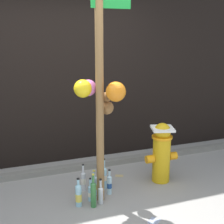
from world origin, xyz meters
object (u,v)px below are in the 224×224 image
(memorial_post, at_px, (100,67))
(bottle_0, at_px, (101,194))
(bottle_3, at_px, (79,195))
(bottle_5, at_px, (104,177))
(fire_hydrant, at_px, (162,151))
(bottle_6, at_px, (83,180))
(bottle_4, at_px, (109,184))
(bottle_2, at_px, (90,192))
(bottle_7, at_px, (94,185))
(bottle_1, at_px, (93,193))

(memorial_post, distance_m, bottle_0, 1.47)
(bottle_3, height_order, bottle_5, bottle_5)
(fire_hydrant, xyz_separation_m, bottle_6, (-1.05, 0.09, -0.29))
(bottle_3, relative_size, bottle_4, 1.06)
(bottle_2, relative_size, bottle_3, 0.85)
(fire_hydrant, xyz_separation_m, bottle_0, (-0.95, -0.29, -0.30))
(memorial_post, bearing_deg, bottle_3, -168.86)
(bottle_0, distance_m, bottle_7, 0.24)
(bottle_4, bearing_deg, bottle_5, 94.18)
(bottle_5, bearing_deg, bottle_7, -145.05)
(bottle_4, bearing_deg, memorial_post, -148.04)
(bottle_1, bearing_deg, memorial_post, 44.72)
(bottle_1, distance_m, bottle_5, 0.47)
(fire_hydrant, bearing_deg, bottle_3, -168.28)
(bottle_6, bearing_deg, memorial_post, -63.97)
(bottle_3, bearing_deg, memorial_post, 11.14)
(bottle_7, bearing_deg, bottle_4, -16.95)
(bottle_3, relative_size, bottle_7, 1.09)
(bottle_0, distance_m, bottle_6, 0.40)
(memorial_post, height_order, bottle_0, memorial_post)
(memorial_post, relative_size, bottle_4, 8.64)
(bottle_2, xyz_separation_m, bottle_3, (-0.16, -0.07, 0.03))
(bottle_5, bearing_deg, bottle_6, 174.28)
(bottle_0, xyz_separation_m, bottle_6, (-0.11, 0.38, 0.02))
(bottle_2, bearing_deg, bottle_1, -93.06)
(memorial_post, distance_m, bottle_5, 1.46)
(bottle_0, bearing_deg, bottle_6, 105.79)
(bottle_4, bearing_deg, fire_hydrant, 7.76)
(bottle_3, xyz_separation_m, bottle_6, (0.15, 0.34, -0.00))
(memorial_post, bearing_deg, fire_hydrant, 11.91)
(bottle_1, height_order, bottle_2, bottle_1)
(memorial_post, distance_m, bottle_7, 1.47)
(bottle_1, height_order, bottle_5, bottle_1)
(bottle_0, xyz_separation_m, bottle_3, (-0.26, 0.04, 0.02))
(memorial_post, bearing_deg, bottle_5, 63.93)
(bottle_3, bearing_deg, bottle_0, -8.09)
(fire_hydrant, bearing_deg, bottle_4, -172.24)
(fire_hydrant, distance_m, bottle_7, 1.00)
(bottle_1, bearing_deg, bottle_2, 86.94)
(memorial_post, xyz_separation_m, bottle_4, (0.14, 0.09, -1.46))
(fire_hydrant, relative_size, bottle_2, 2.77)
(bottle_1, bearing_deg, bottle_3, 153.09)
(bottle_0, bearing_deg, bottle_1, -158.20)
(fire_hydrant, xyz_separation_m, bottle_5, (-0.79, 0.07, -0.27))
(bottle_2, distance_m, bottle_6, 0.28)
(bottle_0, height_order, bottle_6, bottle_6)
(memorial_post, xyz_separation_m, bottle_5, (0.13, 0.26, -1.43))
(memorial_post, xyz_separation_m, bottle_1, (-0.14, -0.13, -1.42))
(fire_hydrant, relative_size, bottle_1, 1.97)
(bottle_6, bearing_deg, bottle_1, -89.40)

